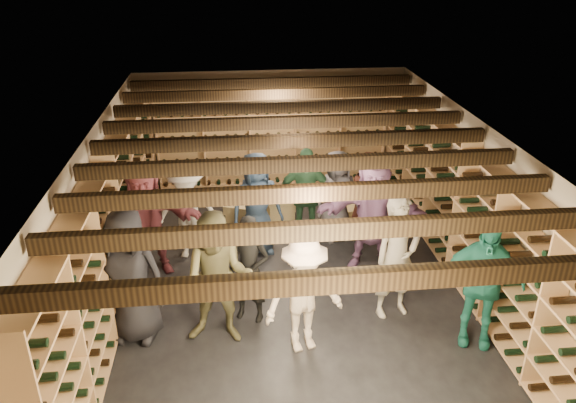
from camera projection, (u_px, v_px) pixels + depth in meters
The scene contains 23 objects.
ground at pixel (293, 281), 8.63m from camera, with size 8.00×8.00×0.00m, color black.
walls at pixel (293, 211), 8.12m from camera, with size 5.52×8.02×2.40m.
ceiling at pixel (293, 131), 7.62m from camera, with size 5.50×8.00×0.01m, color #BCB2A0.
ceiling_joists at pixel (293, 141), 7.68m from camera, with size 5.40×7.12×0.18m.
wine_rack_left at pixel (113, 227), 7.94m from camera, with size 0.32×7.50×2.15m.
wine_rack_right at pixel (463, 210), 8.42m from camera, with size 0.32×7.50×2.15m.
wine_rack_back at pixel (272, 136), 11.63m from camera, with size 4.70×0.30×2.15m.
crate_stack_left at pixel (280, 206), 10.45m from camera, with size 0.56×0.44×0.51m.
crate_stack_right at pixel (240, 213), 10.38m from camera, with size 0.58×0.48×0.34m.
crate_loose at pixel (347, 212), 10.61m from camera, with size 0.50×0.33×0.17m, color tan.
person_0 at pixel (130, 276), 7.05m from camera, with size 0.90×0.58×1.83m, color black.
person_1 at pixel (249, 270), 7.48m from camera, with size 0.56×0.37×1.53m, color black.
person_2 at pixel (219, 280), 6.99m from camera, with size 0.89×0.69×1.82m, color brown.
person_3 at pixel (304, 295), 6.90m from camera, with size 1.02×0.59×1.58m, color beige.
person_4 at pixel (481, 282), 6.98m from camera, with size 1.04×0.43×1.77m, color #1E7361.
person_5 at pixel (146, 220), 8.52m from camera, with size 1.67×0.53×1.80m, color brown.
person_6 at pixel (257, 204), 9.10m from camera, with size 0.85×0.55×1.74m, color #23354E.
person_7 at pixel (397, 257), 7.52m from camera, with size 0.66×0.43×1.81m, color gray.
person_8 at pixel (369, 197), 9.54m from camera, with size 0.77×0.60×1.58m, color #4B2219.
person_9 at pixel (188, 211), 8.99m from camera, with size 1.06×0.61×1.64m, color beige.
person_10 at pixel (305, 195), 9.48m from camera, with size 0.99×0.41×1.69m, color #264D32.
person_11 at pixel (372, 213), 8.68m from camera, with size 1.70×0.54×1.84m, color #815685.
person_12 at pixel (337, 196), 9.55m from camera, with size 0.78×0.51×1.61m, color #3A383E.
Camera 1 is at (-0.82, -7.26, 4.75)m, focal length 35.00 mm.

